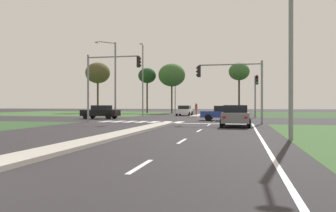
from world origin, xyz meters
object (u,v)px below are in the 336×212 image
at_px(treeline_near, 98,73).
at_px(car_grey_near, 236,116).
at_px(car_white_third, 184,110).
at_px(street_lamp_second, 113,76).
at_px(treeline_second, 147,76).
at_px(car_black_second, 101,112).
at_px(treeline_third, 172,75).
at_px(traffic_signal_near_right, 236,80).
at_px(treeline_fourth, 239,72).
at_px(street_lamp_third, 143,76).
at_px(car_blue_fourth, 224,113).
at_px(traffic_signal_near_left, 107,75).
at_px(traffic_signal_far_right, 256,88).
at_px(street_lamp_fourth, 174,89).
at_px(pedestrian_at_median, 196,108).

bearing_deg(treeline_near, car_grey_near, -53.88).
xyz_separation_m(car_white_third, street_lamp_second, (-6.11, -12.59, 4.16)).
relative_size(street_lamp_second, treeline_second, 0.98).
bearing_deg(car_black_second, treeline_near, 24.83).
bearing_deg(car_grey_near, treeline_third, 108.29).
bearing_deg(traffic_signal_near_right, street_lamp_second, 150.21).
bearing_deg(treeline_fourth, traffic_signal_near_right, -90.14).
bearing_deg(treeline_fourth, street_lamp_third, -130.55).
relative_size(car_black_second, treeline_third, 0.45).
xyz_separation_m(traffic_signal_near_right, street_lamp_third, (-13.61, 18.81, 2.12)).
xyz_separation_m(car_white_third, treeline_third, (-4.77, 13.82, 6.49)).
height_order(treeline_second, treeline_third, treeline_third).
distance_m(street_lamp_second, treeline_fourth, 30.40).
height_order(car_grey_near, street_lamp_second, street_lamp_second).
relative_size(street_lamp_third, treeline_fourth, 1.11).
distance_m(car_white_third, treeline_third, 16.00).
height_order(car_blue_fourth, treeline_third, treeline_third).
bearing_deg(traffic_signal_near_left, car_blue_fourth, 28.09).
xyz_separation_m(traffic_signal_far_right, street_lamp_fourth, (-15.89, 32.03, 1.58)).
relative_size(car_black_second, traffic_signal_near_left, 0.69).
xyz_separation_m(street_lamp_third, pedestrian_at_median, (7.82, 0.32, -4.56)).
bearing_deg(street_lamp_fourth, street_lamp_second, -90.00).
height_order(street_lamp_second, street_lamp_third, street_lamp_third).
height_order(car_blue_fourth, traffic_signal_near_right, traffic_signal_near_right).
distance_m(traffic_signal_far_right, pedestrian_at_median, 11.24).
bearing_deg(traffic_signal_near_right, car_grey_near, -89.11).
bearing_deg(traffic_signal_near_right, treeline_near, 128.79).
distance_m(traffic_signal_near_right, treeline_second, 39.91).
distance_m(traffic_signal_far_right, street_lamp_second, 16.34).
distance_m(street_lamp_third, treeline_fourth, 21.14).
distance_m(traffic_signal_near_left, traffic_signal_far_right, 17.65).
bearing_deg(street_lamp_third, treeline_third, 85.79).
bearing_deg(car_black_second, car_white_third, -28.80).
height_order(traffic_signal_far_right, street_lamp_second, street_lamp_second).
height_order(treeline_near, treeline_second, treeline_near).
xyz_separation_m(traffic_signal_far_right, pedestrian_at_median, (-7.87, 7.68, -2.29)).
relative_size(car_grey_near, traffic_signal_near_left, 0.76).
relative_size(car_black_second, traffic_signal_near_right, 0.77).
xyz_separation_m(car_white_third, treeline_fourth, (7.78, 14.32, 6.89)).
bearing_deg(street_lamp_third, traffic_signal_near_left, -83.08).
relative_size(car_blue_fourth, traffic_signal_near_left, 0.72).
xyz_separation_m(car_blue_fourth, treeline_second, (-16.47, 30.20, 6.56)).
relative_size(car_grey_near, car_white_third, 1.09).
distance_m(car_grey_near, car_blue_fourth, 9.04).
height_order(traffic_signal_near_left, pedestrian_at_median, traffic_signal_near_left).
height_order(car_blue_fourth, traffic_signal_far_right, traffic_signal_far_right).
bearing_deg(pedestrian_at_median, traffic_signal_far_right, 0.62).
height_order(car_white_third, car_blue_fourth, car_white_third).
bearing_deg(pedestrian_at_median, street_lamp_second, -80.59).
relative_size(traffic_signal_near_right, street_lamp_second, 0.63).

